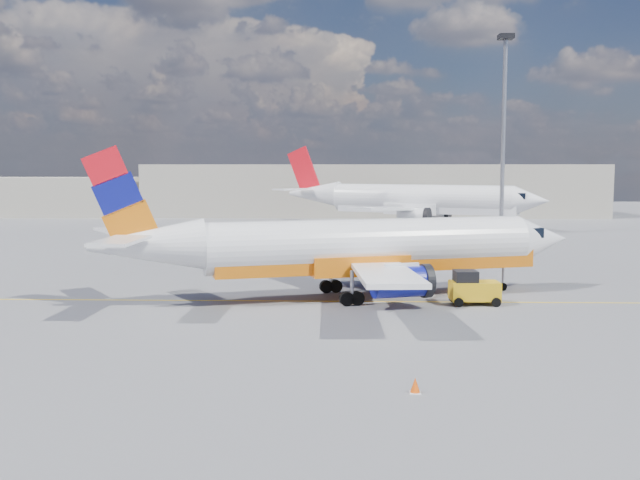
{
  "coord_description": "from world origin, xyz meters",
  "views": [
    {
      "loc": [
        0.24,
        -37.49,
        7.78
      ],
      "look_at": [
        -1.01,
        3.56,
        3.5
      ],
      "focal_mm": 40.0,
      "sensor_mm": 36.0,
      "label": 1
    }
  ],
  "objects_px": {
    "main_jet": "(355,248)",
    "second_jet": "(413,200)",
    "gse_tug": "(473,288)",
    "traffic_cone": "(415,386)"
  },
  "relations": [
    {
      "from": "main_jet",
      "to": "second_jet",
      "type": "distance_m",
      "value": 49.1
    },
    {
      "from": "second_jet",
      "to": "gse_tug",
      "type": "relative_size",
      "value": 12.15
    },
    {
      "from": "second_jet",
      "to": "traffic_cone",
      "type": "xyz_separation_m",
      "value": [
        -6.45,
        -66.05,
        -3.21
      ]
    },
    {
      "from": "second_jet",
      "to": "gse_tug",
      "type": "height_order",
      "value": "second_jet"
    },
    {
      "from": "main_jet",
      "to": "gse_tug",
      "type": "xyz_separation_m",
      "value": [
        6.63,
        -1.73,
        -2.07
      ]
    },
    {
      "from": "gse_tug",
      "to": "traffic_cone",
      "type": "distance_m",
      "value": 16.65
    },
    {
      "from": "main_jet",
      "to": "gse_tug",
      "type": "distance_m",
      "value": 7.16
    },
    {
      "from": "second_jet",
      "to": "traffic_cone",
      "type": "relative_size",
      "value": 61.42
    },
    {
      "from": "gse_tug",
      "to": "traffic_cone",
      "type": "height_order",
      "value": "gse_tug"
    },
    {
      "from": "main_jet",
      "to": "traffic_cone",
      "type": "relative_size",
      "value": 53.54
    }
  ]
}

